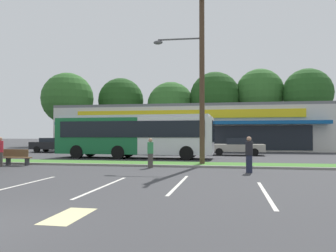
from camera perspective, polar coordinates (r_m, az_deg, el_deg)
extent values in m
cube|color=#427A2D|center=(20.27, -4.84, -6.38)|extent=(56.00, 2.20, 0.12)
cube|color=gray|center=(19.09, -5.81, -6.69)|extent=(56.00, 0.24, 0.12)
cube|color=silver|center=(13.18, -23.98, -9.19)|extent=(0.12, 4.80, 0.01)
cube|color=silver|center=(11.98, -10.97, -10.08)|extent=(0.12, 4.80, 0.01)
cube|color=silver|center=(12.33, 1.88, -9.86)|extent=(0.12, 4.80, 0.01)
cube|color=silver|center=(10.83, 16.30, -10.98)|extent=(0.12, 4.80, 0.01)
cube|color=beige|center=(7.98, -16.54, -14.46)|extent=(0.70, 1.60, 0.01)
cube|color=beige|center=(42.54, 4.09, -0.59)|extent=(30.67, 13.39, 4.86)
cube|color=black|center=(35.85, 2.93, -1.99)|extent=(25.77, 0.08, 2.53)
cube|color=#0F4C8C|center=(35.21, 2.79, 0.53)|extent=(28.83, 1.40, 0.35)
cube|color=yellow|center=(35.87, 2.92, 2.05)|extent=(24.54, 0.16, 0.88)
cube|color=slate|center=(42.65, 4.09, 2.87)|extent=(30.67, 13.39, 0.30)
cylinder|color=#473323|center=(54.37, -16.77, -0.96)|extent=(0.44, 0.44, 4.41)
sphere|color=#2D6026|center=(54.66, -16.73, 4.51)|extent=(8.00, 8.00, 8.00)
cylinder|color=#473323|center=(55.11, -8.05, -0.94)|extent=(0.44, 0.44, 4.54)
sphere|color=#1E4719|center=(55.38, -8.03, 4.28)|extent=(7.38, 7.38, 7.38)
cylinder|color=#473323|center=(52.95, 0.48, -1.45)|extent=(0.44, 0.44, 3.59)
sphere|color=#2D6026|center=(53.15, 0.48, 3.51)|extent=(7.47, 7.47, 7.47)
cylinder|color=#473323|center=(52.01, 8.03, -0.86)|extent=(0.44, 0.44, 4.63)
sphere|color=#1E4719|center=(52.32, 8.01, 4.88)|extent=(7.79, 7.79, 7.79)
cylinder|color=#473323|center=(52.51, 15.41, -0.41)|extent=(0.44, 0.44, 5.40)
sphere|color=#2D6026|center=(52.88, 15.37, 5.48)|extent=(7.26, 7.26, 7.26)
cylinder|color=#473323|center=(52.00, 22.74, -0.49)|extent=(0.44, 0.44, 5.13)
sphere|color=#23511E|center=(52.33, 22.68, 5.21)|extent=(7.04, 7.04, 7.04)
cylinder|color=#4C3826|center=(19.78, 5.81, 8.33)|extent=(0.30, 0.30, 10.33)
cylinder|color=#59595B|center=(20.39, 2.02, 14.58)|extent=(2.60, 0.19, 0.10)
ellipsoid|color=#59595B|center=(20.53, -1.70, 14.03)|extent=(0.56, 0.32, 0.24)
cube|color=#196638|center=(26.49, -11.22, -1.65)|extent=(6.58, 2.68, 2.70)
cube|color=silver|center=(24.81, 1.53, -1.69)|extent=(5.39, 2.66, 2.70)
cube|color=silver|center=(25.61, -5.69, 1.57)|extent=(11.44, 2.53, 0.20)
cube|color=black|center=(24.34, -6.60, -0.54)|extent=(10.92, 0.28, 1.19)
cube|color=black|center=(24.49, 7.76, -0.92)|extent=(0.10, 2.17, 1.51)
cylinder|color=black|center=(25.87, 3.93, -4.33)|extent=(1.01, 0.32, 1.00)
cylinder|color=black|center=(23.55, 3.17, -4.62)|extent=(1.01, 0.32, 1.00)
cylinder|color=black|center=(27.00, -6.78, -4.21)|extent=(1.01, 0.32, 1.00)
cylinder|color=black|center=(24.79, -8.48, -4.45)|extent=(1.01, 0.32, 1.00)
cylinder|color=black|center=(28.19, -13.10, -4.06)|extent=(1.01, 0.32, 1.00)
cylinder|color=black|center=(26.08, -15.25, -4.26)|extent=(1.01, 0.32, 1.00)
cube|color=brown|center=(21.51, -24.23, -4.93)|extent=(1.60, 0.45, 0.06)
cube|color=brown|center=(21.33, -24.52, -4.21)|extent=(1.60, 0.06, 0.44)
cube|color=#333338|center=(21.19, -22.88, -5.61)|extent=(0.08, 0.36, 0.45)
cube|color=#333338|center=(21.87, -25.56, -5.45)|extent=(0.08, 0.36, 0.45)
cube|color=silver|center=(30.44, -1.59, -3.61)|extent=(4.58, 1.77, 0.66)
cube|color=black|center=(30.38, -1.17, -2.53)|extent=(2.06, 1.55, 0.48)
cylinder|color=black|center=(29.97, -4.59, -4.28)|extent=(0.64, 0.22, 0.64)
cylinder|color=black|center=(31.59, -3.80, -4.13)|extent=(0.64, 0.22, 0.64)
cylinder|color=black|center=(29.37, 0.79, -4.34)|extent=(0.64, 0.22, 0.64)
cylinder|color=black|center=(31.02, 1.31, -4.19)|extent=(0.64, 0.22, 0.64)
cube|color=#9E998C|center=(29.81, 11.58, -3.66)|extent=(4.74, 1.89, 0.63)
cube|color=black|center=(29.80, 12.03, -2.54)|extent=(2.13, 1.67, 0.54)
cylinder|color=black|center=(28.93, 8.71, -4.37)|extent=(0.64, 0.22, 0.64)
cylinder|color=black|center=(30.73, 8.80, -4.20)|extent=(0.64, 0.22, 0.64)
cylinder|color=black|center=(29.00, 14.54, -4.33)|extent=(0.64, 0.22, 0.64)
cylinder|color=black|center=(30.79, 14.29, -4.16)|extent=(0.64, 0.22, 0.64)
cube|color=black|center=(35.58, -18.72, -3.17)|extent=(4.73, 1.74, 0.73)
cube|color=black|center=(35.69, -19.04, -2.26)|extent=(2.13, 1.53, 0.41)
cylinder|color=black|center=(35.65, -16.01, -3.77)|extent=(0.64, 0.22, 0.64)
cylinder|color=black|center=(34.18, -17.24, -3.87)|extent=(0.64, 0.22, 0.64)
cylinder|color=black|center=(37.04, -20.09, -3.65)|extent=(0.64, 0.22, 0.64)
cylinder|color=black|center=(35.63, -21.43, -3.73)|extent=(0.64, 0.22, 0.64)
cylinder|color=#47423D|center=(18.18, -3.02, -5.92)|extent=(0.27, 0.27, 0.78)
cylinder|color=#338C4C|center=(18.14, -3.02, -3.73)|extent=(0.32, 0.32, 0.61)
sphere|color=tan|center=(18.13, -3.02, -2.43)|extent=(0.21, 0.21, 0.21)
cylinder|color=#47423D|center=(21.00, -26.71, -5.12)|extent=(0.29, 0.29, 0.81)
cylinder|color=red|center=(20.97, -26.69, -3.15)|extent=(0.34, 0.34, 0.64)
sphere|color=tan|center=(20.96, -26.68, -1.98)|extent=(0.22, 0.22, 0.22)
cylinder|color=#1E2338|center=(16.32, 13.66, -6.30)|extent=(0.29, 0.29, 0.83)
cylinder|color=black|center=(16.28, 13.64, -3.71)|extent=(0.34, 0.34, 0.65)
sphere|color=tan|center=(16.27, 13.63, -2.16)|extent=(0.23, 0.23, 0.23)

